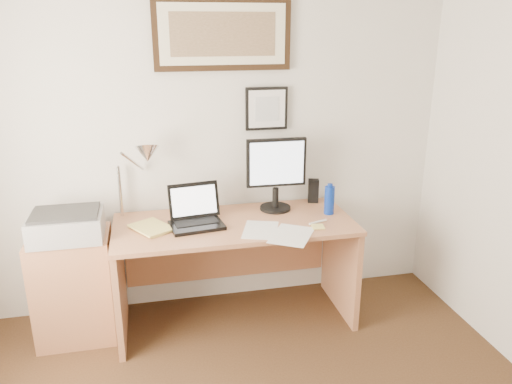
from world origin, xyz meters
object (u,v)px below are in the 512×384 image
object	(u,v)px
desk	(233,249)
lcd_monitor	(276,171)
side_cabinet	(75,287)
printer	(67,225)
book	(138,232)
laptop	(196,216)
water_bottle	(329,200)

from	to	relation	value
desk	lcd_monitor	bearing A→B (deg)	15.35
side_cabinet	printer	distance (m)	0.45
book	laptop	bearing A→B (deg)	11.56
water_bottle	laptop	xyz separation A→B (m)	(-0.93, 0.00, -0.04)
water_bottle	side_cabinet	bearing A→B (deg)	178.98
side_cabinet	desk	bearing A→B (deg)	1.89
side_cabinet	lcd_monitor	xyz separation A→B (m)	(1.40, 0.13, 0.68)
side_cabinet	desk	distance (m)	1.08
laptop	printer	distance (m)	0.81
side_cabinet	lcd_monitor	size ratio (longest dim) A/B	1.40
side_cabinet	laptop	xyz separation A→B (m)	(0.81, -0.03, 0.44)
side_cabinet	book	bearing A→B (deg)	-13.70
desk	water_bottle	bearing A→B (deg)	-5.59
desk	book	bearing A→B (deg)	-167.30
water_bottle	laptop	bearing A→B (deg)	179.95
desk	printer	bearing A→B (deg)	-176.02
water_bottle	desk	world-z (taller)	water_bottle
book	desk	xyz separation A→B (m)	(0.63, 0.14, -0.25)
laptop	side_cabinet	bearing A→B (deg)	177.88
side_cabinet	book	size ratio (longest dim) A/B	2.66
side_cabinet	desk	size ratio (longest dim) A/B	0.46
side_cabinet	printer	world-z (taller)	printer
water_bottle	laptop	world-z (taller)	laptop
side_cabinet	water_bottle	xyz separation A→B (m)	(1.75, -0.03, 0.48)
side_cabinet	book	xyz separation A→B (m)	(0.44, -0.11, 0.40)
lcd_monitor	laptop	bearing A→B (deg)	-165.08
desk	side_cabinet	bearing A→B (deg)	-178.11
side_cabinet	book	distance (m)	0.60
desk	lcd_monitor	size ratio (longest dim) A/B	3.08
book	lcd_monitor	size ratio (longest dim) A/B	0.53
laptop	printer	xyz separation A→B (m)	(-0.81, -0.01, 0.01)
laptop	lcd_monitor	bearing A→B (deg)	14.92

